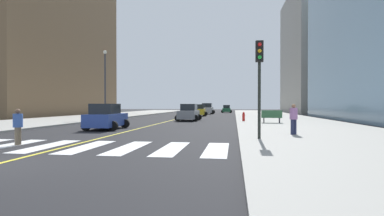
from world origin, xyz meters
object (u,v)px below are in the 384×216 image
at_px(car_blue_fourth, 106,117).
at_px(park_bench, 272,117).
at_px(car_silver_third, 207,109).
at_px(traffic_light_near_corner, 259,70).
at_px(car_gray_nearest, 189,113).
at_px(pedestrian_waiting_east, 294,118).
at_px(car_green_second, 227,109).
at_px(fire_hydrant, 244,117).
at_px(car_yellow_fifth, 199,111).
at_px(street_lamp, 105,79).
at_px(pedestrian_crossing, 18,125).

height_order(car_blue_fourth, park_bench, car_blue_fourth).
height_order(car_silver_third, traffic_light_near_corner, traffic_light_near_corner).
relative_size(car_gray_nearest, traffic_light_near_corner, 0.90).
distance_m(park_bench, pedestrian_waiting_east, 10.64).
xyz_separation_m(car_green_second, car_silver_third, (-3.45, -9.48, 0.17)).
height_order(car_blue_fourth, fire_hydrant, car_blue_fourth).
bearing_deg(car_silver_third, car_green_second, -109.87).
bearing_deg(car_green_second, car_yellow_fifth, 78.01).
xyz_separation_m(car_yellow_fifth, traffic_light_near_corner, (6.60, -31.92, 2.57)).
bearing_deg(car_silver_third, fire_hydrant, 102.90).
bearing_deg(fire_hydrant, car_blue_fourth, -135.42).
bearing_deg(traffic_light_near_corner, fire_hydrant, -89.09).
bearing_deg(street_lamp, car_gray_nearest, -4.71).
bearing_deg(park_bench, street_lamp, 76.65).
bearing_deg(pedestrian_crossing, pedestrian_waiting_east, -78.19).
relative_size(car_green_second, fire_hydrant, 4.31).
relative_size(car_yellow_fifth, pedestrian_crossing, 2.62).
bearing_deg(car_gray_nearest, pedestrian_waiting_east, 118.27).
relative_size(car_blue_fourth, pedestrian_crossing, 2.65).
bearing_deg(street_lamp, park_bench, -18.10).
xyz_separation_m(car_gray_nearest, car_silver_third, (-0.14, 24.18, 0.09)).
bearing_deg(traffic_light_near_corner, car_yellow_fifth, -78.31).
height_order(car_gray_nearest, traffic_light_near_corner, traffic_light_near_corner).
bearing_deg(car_blue_fourth, park_bench, 27.23).
bearing_deg(park_bench, car_silver_third, 20.76).
xyz_separation_m(car_blue_fourth, car_yellow_fifth, (3.65, 26.11, -0.01)).
distance_m(car_green_second, pedestrian_crossing, 54.96).
xyz_separation_m(car_blue_fourth, pedestrian_crossing, (-0.28, -8.47, 0.01)).
bearing_deg(car_blue_fourth, pedestrian_crossing, -94.52).
height_order(car_yellow_fifth, traffic_light_near_corner, traffic_light_near_corner).
height_order(traffic_light_near_corner, park_bench, traffic_light_near_corner).
bearing_deg(car_gray_nearest, car_yellow_fifth, -87.16).
relative_size(car_gray_nearest, car_green_second, 1.09).
height_order(traffic_light_near_corner, street_lamp, street_lamp).
bearing_deg(car_green_second, car_silver_third, 68.77).
bearing_deg(park_bench, fire_hydrant, 45.66).
bearing_deg(car_silver_third, pedestrian_waiting_east, 101.84).
relative_size(car_silver_third, street_lamp, 0.57).
xyz_separation_m(fire_hydrant, street_lamp, (-15.99, 3.25, 4.26)).
height_order(car_blue_fourth, car_yellow_fifth, car_blue_fourth).
bearing_deg(pedestrian_crossing, car_yellow_fifth, -16.22).
bearing_deg(car_green_second, pedestrian_crossing, 80.70).
xyz_separation_m(car_silver_third, fire_hydrant, (6.04, -26.60, -0.38)).
relative_size(park_bench, street_lamp, 0.23).
relative_size(car_gray_nearest, fire_hydrant, 4.69).
relative_size(car_gray_nearest, park_bench, 2.27).
bearing_deg(park_bench, pedestrian_crossing, 145.61).
bearing_deg(car_green_second, car_blue_fourth, 79.58).
relative_size(car_gray_nearest, car_yellow_fifth, 1.00).
height_order(car_silver_third, pedestrian_waiting_east, car_silver_third).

